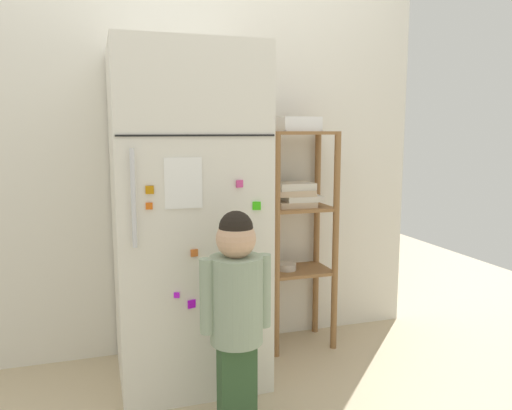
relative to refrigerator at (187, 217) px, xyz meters
name	(u,v)px	position (x,y,z in m)	size (l,w,h in m)	color
ground_plane	(210,371)	(0.10, -0.02, -0.82)	(6.00, 6.00, 0.00)	tan
kitchen_wall_back	(193,162)	(0.10, 0.35, 0.25)	(2.71, 0.03, 2.14)	silver
refrigerator	(187,217)	(0.00, 0.00, 0.00)	(0.70, 0.68, 1.64)	silver
child_standing	(236,299)	(0.10, -0.54, -0.26)	(0.30, 0.22, 0.93)	#31512F
pantry_shelf_unit	(297,217)	(0.67, 0.18, -0.07)	(0.39, 0.29, 1.24)	olive
fruit_bin	(299,126)	(0.66, 0.16, 0.45)	(0.22, 0.19, 0.08)	white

